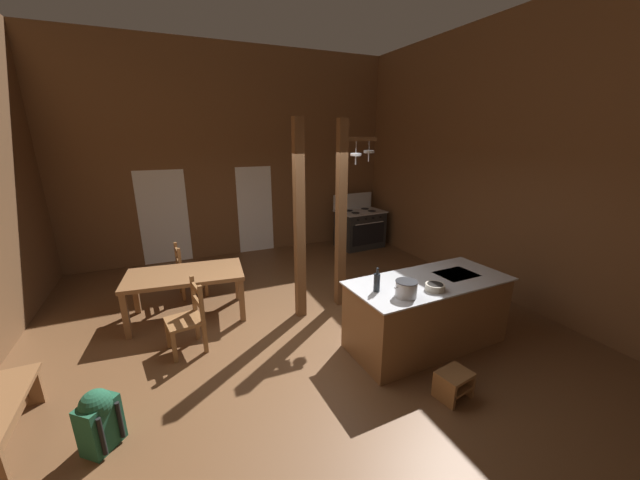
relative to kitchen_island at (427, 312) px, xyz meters
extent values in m
cube|color=brown|center=(-1.45, 0.74, -0.52)|extent=(8.16, 9.16, 0.10)
cube|color=brown|center=(-1.45, 5.00, 1.85)|extent=(8.16, 0.14, 4.64)
cube|color=brown|center=(2.30, 0.74, 1.85)|extent=(0.14, 9.16, 4.64)
cube|color=white|center=(-3.11, 4.92, 0.56)|extent=(1.00, 0.01, 2.05)
cube|color=white|center=(-1.09, 4.92, 0.56)|extent=(0.84, 0.01, 2.05)
cube|color=brown|center=(0.00, 0.00, -0.01)|extent=(2.13, 0.98, 0.92)
cube|color=#B7BABF|center=(0.00, 0.00, 0.46)|extent=(2.20, 1.04, 0.02)
cube|color=black|center=(0.47, 0.02, 0.47)|extent=(0.54, 0.42, 0.00)
cube|color=black|center=(-0.02, 0.43, -0.42)|extent=(2.00, 0.12, 0.10)
cube|color=#252525|center=(1.40, 4.17, -0.02)|extent=(1.15, 0.84, 0.90)
cube|color=black|center=(1.43, 3.79, -0.05)|extent=(0.93, 0.08, 0.52)
cylinder|color=#B7BABF|center=(1.43, 3.76, 0.23)|extent=(0.82, 0.09, 0.02)
cube|color=#B7BABF|center=(1.40, 4.17, 0.45)|extent=(1.20, 0.88, 0.03)
cube|color=#B7BABF|center=(1.37, 4.53, 0.65)|extent=(1.14, 0.13, 0.40)
cylinder|color=black|center=(1.66, 4.04, 0.47)|extent=(0.21, 0.21, 0.01)
cylinder|color=black|center=(1.16, 4.00, 0.47)|extent=(0.21, 0.21, 0.01)
cylinder|color=black|center=(1.64, 4.34, 0.47)|extent=(0.21, 0.21, 0.01)
cylinder|color=black|center=(1.14, 4.31, 0.47)|extent=(0.21, 0.21, 0.01)
cylinder|color=black|center=(1.76, 3.80, 0.35)|extent=(0.05, 0.03, 0.04)
cylinder|color=black|center=(1.54, 3.78, 0.35)|extent=(0.05, 0.03, 0.04)
cylinder|color=black|center=(1.32, 3.77, 0.35)|extent=(0.05, 0.03, 0.04)
cylinder|color=black|center=(1.10, 3.75, 0.35)|extent=(0.05, 0.03, 0.04)
cube|color=brown|center=(-0.51, 1.54, 1.03)|extent=(0.14, 0.14, 2.99)
cube|color=brown|center=(-0.26, 1.53, 2.22)|extent=(0.64, 0.10, 0.06)
cylinder|color=#B7BABF|center=(-0.28, 1.53, 2.12)|extent=(0.01, 0.01, 0.21)
cylinder|color=#B7BABF|center=(-0.28, 1.53, 1.99)|extent=(0.17, 0.17, 0.04)
cylinder|color=#B7BABF|center=(-0.28, 1.53, 1.91)|extent=(0.02, 0.02, 0.14)
cylinder|color=#B7BABF|center=(-0.06, 1.53, 2.14)|extent=(0.01, 0.01, 0.17)
cylinder|color=#B7BABF|center=(-0.06, 1.53, 2.03)|extent=(0.17, 0.17, 0.04)
cylinder|color=#B7BABF|center=(-0.06, 1.53, 1.95)|extent=(0.02, 0.02, 0.14)
cube|color=brown|center=(-1.26, 1.44, 1.03)|extent=(0.14, 0.14, 2.99)
cube|color=brown|center=(-0.40, -0.94, -0.19)|extent=(0.40, 0.33, 0.04)
cube|color=brown|center=(-0.55, -0.97, -0.34)|extent=(0.08, 0.28, 0.26)
cube|color=brown|center=(-0.24, -0.92, -0.34)|extent=(0.08, 0.28, 0.26)
cube|color=brown|center=(-0.40, -0.94, -0.33)|extent=(0.36, 0.33, 0.03)
cube|color=brown|center=(-2.89, 2.09, 0.24)|extent=(1.78, 1.07, 0.06)
cube|color=brown|center=(-3.63, 2.56, -0.13)|extent=(0.09, 0.09, 0.68)
cube|color=brown|center=(-2.06, 2.40, -0.13)|extent=(0.09, 0.09, 0.68)
cube|color=brown|center=(-3.71, 1.78, -0.13)|extent=(0.09, 0.09, 0.68)
cube|color=brown|center=(-2.14, 1.62, -0.13)|extent=(0.09, 0.09, 0.68)
cube|color=brown|center=(-2.98, 1.15, -0.04)|extent=(0.51, 0.51, 0.04)
cube|color=brown|center=(-3.14, 0.93, -0.26)|extent=(0.06, 0.06, 0.41)
cube|color=brown|center=(-3.20, 1.31, -0.26)|extent=(0.06, 0.06, 0.41)
cube|color=brown|center=(-2.76, 1.00, 0.01)|extent=(0.06, 0.06, 0.95)
cube|color=brown|center=(-2.83, 1.37, 0.01)|extent=(0.06, 0.06, 0.95)
cube|color=brown|center=(-2.79, 1.18, 0.37)|extent=(0.10, 0.38, 0.07)
cube|color=brown|center=(-2.79, 1.18, 0.18)|extent=(0.10, 0.38, 0.07)
cube|color=brown|center=(-2.76, 2.92, -0.04)|extent=(0.48, 0.48, 0.04)
cube|color=brown|center=(-2.58, 3.13, -0.26)|extent=(0.05, 0.05, 0.41)
cube|color=brown|center=(-2.55, 2.75, -0.26)|extent=(0.05, 0.05, 0.41)
cube|color=brown|center=(-2.96, 3.09, 0.01)|extent=(0.05, 0.05, 0.95)
cube|color=brown|center=(-2.93, 2.72, 0.01)|extent=(0.05, 0.05, 0.95)
cube|color=brown|center=(-2.95, 2.90, 0.37)|extent=(0.07, 0.38, 0.07)
cube|color=brown|center=(-2.95, 2.90, 0.18)|extent=(0.07, 0.38, 0.07)
cube|color=brown|center=(-4.60, 0.78, -0.27)|extent=(0.31, 0.06, 0.40)
cube|color=brown|center=(-4.60, 0.27, -0.35)|extent=(0.07, 0.94, 0.06)
cube|color=#1E5138|center=(-3.79, -0.13, -0.23)|extent=(0.38, 0.39, 0.48)
cube|color=#1E5138|center=(-3.89, -0.05, -0.30)|extent=(0.19, 0.21, 0.17)
cylinder|color=black|center=(-3.76, -0.29, -0.23)|extent=(0.06, 0.06, 0.38)
cylinder|color=black|center=(-3.63, -0.14, -0.23)|extent=(0.06, 0.06, 0.38)
sphere|color=#1E5138|center=(-3.79, -0.13, -0.01)|extent=(0.38, 0.38, 0.27)
cylinder|color=#B7BABF|center=(-0.59, -0.27, 0.56)|extent=(0.25, 0.25, 0.19)
cylinder|color=black|center=(-0.59, -0.27, 0.66)|extent=(0.26, 0.26, 0.01)
cylinder|color=#B7BABF|center=(-0.73, -0.27, 0.61)|extent=(0.05, 0.02, 0.02)
cylinder|color=#B7BABF|center=(-0.45, -0.27, 0.61)|extent=(0.05, 0.02, 0.02)
cylinder|color=#B2A893|center=(-0.16, -0.27, 0.51)|extent=(0.23, 0.23, 0.08)
cylinder|color=black|center=(-0.16, -0.27, 0.55)|extent=(0.19, 0.19, 0.00)
cylinder|color=#1E2328|center=(-0.82, -0.01, 0.58)|extent=(0.08, 0.08, 0.22)
cylinder|color=#1E2328|center=(-0.82, -0.01, 0.73)|extent=(0.03, 0.03, 0.08)
camera|label=1|loc=(-3.00, -3.24, 2.27)|focal=19.52mm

